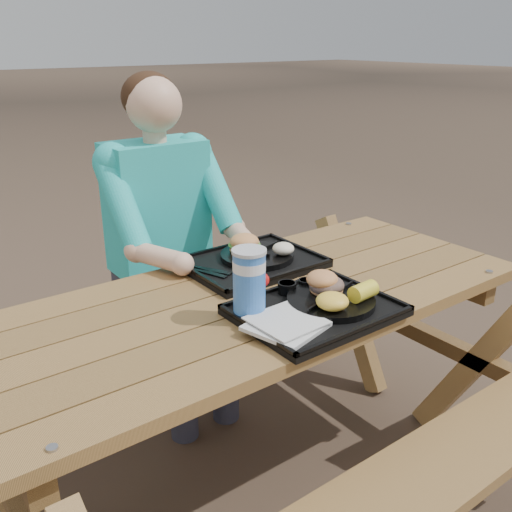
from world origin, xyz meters
TOP-DOWN VIEW (x-y plane):
  - ground at (0.00, 0.00)m, footprint 60.00×60.00m
  - picnic_table at (0.00, 0.00)m, footprint 1.80×1.49m
  - tray_near at (0.06, -0.21)m, footprint 0.45×0.35m
  - tray_far at (0.13, 0.20)m, footprint 0.45×0.35m
  - plate_near at (0.11, -0.22)m, footprint 0.26×0.26m
  - plate_far at (0.16, 0.21)m, footprint 0.26×0.26m
  - napkin_stack at (-0.09, -0.25)m, footprint 0.22×0.22m
  - soda_cup at (-0.12, -0.12)m, footprint 0.09×0.09m
  - condiment_bbq at (0.06, -0.08)m, footprint 0.06×0.06m
  - condiment_mustard at (0.13, -0.09)m, footprint 0.05×0.05m
  - sandwich at (0.13, -0.18)m, footprint 0.10×0.10m
  - mac_cheese at (0.06, -0.27)m, footprint 0.09×0.09m
  - corn_cob at (0.18, -0.28)m, footprint 0.09×0.09m
  - cutlery_far at (-0.03, 0.20)m, footprint 0.09×0.14m
  - burger at (0.14, 0.26)m, footprint 0.11×0.11m
  - baked_beans at (0.09, 0.14)m, footprint 0.08×0.08m
  - potato_salad at (0.23, 0.14)m, footprint 0.08×0.08m
  - diner at (0.03, 0.69)m, footprint 0.48×0.84m

SIDE VIEW (x-z plane):
  - ground at x=0.00m, z-range 0.00..0.00m
  - picnic_table at x=0.00m, z-range 0.00..0.75m
  - diner at x=0.03m, z-range 0.00..1.28m
  - tray_near at x=0.06m, z-range 0.75..0.77m
  - tray_far at x=0.13m, z-range 0.75..0.77m
  - cutlery_far at x=-0.03m, z-range 0.77..0.78m
  - plate_near at x=0.11m, z-range 0.77..0.79m
  - plate_far at x=0.16m, z-range 0.77..0.79m
  - napkin_stack at x=-0.09m, z-range 0.77..0.79m
  - condiment_mustard at x=0.13m, z-range 0.77..0.80m
  - condiment_bbq at x=0.06m, z-range 0.77..0.80m
  - baked_beans at x=0.09m, z-range 0.79..0.83m
  - potato_salad at x=0.23m, z-range 0.79..0.83m
  - mac_cheese at x=0.06m, z-range 0.79..0.84m
  - corn_cob at x=0.18m, z-range 0.79..0.84m
  - burger at x=0.14m, z-range 0.79..0.89m
  - sandwich at x=0.13m, z-range 0.79..0.89m
  - soda_cup at x=-0.12m, z-range 0.77..0.95m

